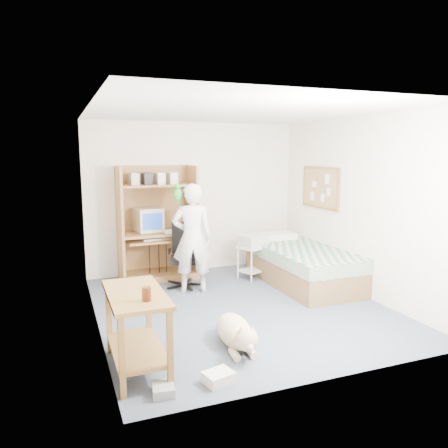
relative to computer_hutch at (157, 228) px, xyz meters
name	(u,v)px	position (x,y,z in m)	size (l,w,h in m)	color
floor	(240,307)	(0.70, -1.74, -0.82)	(4.00, 4.00, 0.00)	#454E5E
wall_back	(194,198)	(0.70, 0.26, 0.43)	(3.60, 0.02, 2.50)	silver
wall_right	(357,206)	(2.50, -1.74, 0.43)	(0.02, 4.00, 2.50)	silver
wall_left	(93,220)	(-1.10, -1.74, 0.43)	(0.02, 4.00, 2.50)	silver
ceiling	(241,111)	(0.70, -1.74, 1.68)	(3.60, 4.00, 0.02)	white
computer_hutch	(157,228)	(0.00, 0.00, 0.00)	(1.20, 0.63, 1.80)	olive
bed	(302,265)	(2.00, -1.12, -0.53)	(1.02, 2.02, 0.66)	brown
side_desk	(136,319)	(-0.85, -2.94, -0.33)	(0.50, 1.00, 0.75)	brown
corkboard	(320,188)	(2.47, -0.84, 0.63)	(0.04, 0.94, 0.66)	olive
office_chair	(185,264)	(0.28, -0.59, -0.48)	(0.54, 0.54, 0.95)	black
person	(192,238)	(0.32, -0.89, -0.03)	(0.58, 0.38, 1.58)	silver
parrot	(178,193)	(0.11, -0.87, 0.62)	(0.12, 0.20, 0.32)	#127F1A
dog	(236,332)	(0.18, -2.84, -0.65)	(0.39, 1.02, 0.38)	beige
printer_cart	(253,257)	(1.42, -0.60, -0.47)	(0.54, 0.49, 0.53)	silver
printer	(253,240)	(1.42, -0.60, -0.20)	(0.42, 0.32, 0.18)	#B3B3AE
crt_monitor	(148,220)	(-0.14, 0.01, 0.13)	(0.45, 0.46, 0.37)	beige
keyboard	(157,239)	(-0.05, -0.16, -0.15)	(0.45, 0.16, 0.03)	beige
pencil_cup	(182,227)	(0.39, -0.09, 0.00)	(0.08, 0.08, 0.12)	gold
drink_glass	(147,294)	(-0.80, -3.20, -0.01)	(0.08, 0.08, 0.12)	#401C0A
floor_box_a	(218,377)	(-0.23, -3.44, -0.77)	(0.25, 0.20, 0.10)	white
floor_box_b	(163,389)	(-0.73, -3.43, -0.78)	(0.18, 0.22, 0.08)	#AAA9A5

